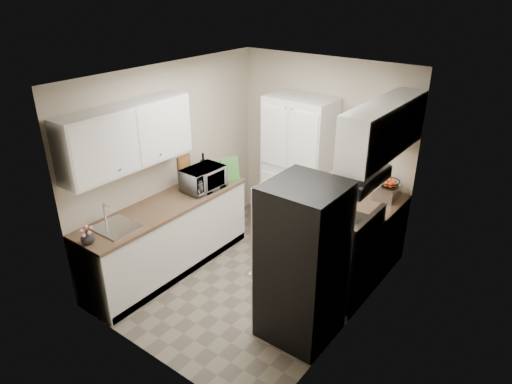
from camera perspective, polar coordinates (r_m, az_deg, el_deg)
ground at (r=5.77m, az=-0.45°, el=-10.84°), size 3.20×3.20×0.00m
room_shell at (r=4.99m, az=-0.75°, el=4.44°), size 2.64×3.24×2.52m
pantry_cabinet at (r=6.33m, az=5.32°, el=2.90°), size 0.90×0.55×2.00m
base_cabinet_left at (r=5.84m, az=-10.86°, el=-5.70°), size 0.60×2.30×0.88m
countertop_left at (r=5.62m, az=-11.24°, el=-1.67°), size 0.63×2.33×0.04m
base_cabinet_right at (r=6.00m, az=14.15°, el=-5.11°), size 0.60×0.80×0.88m
countertop_right at (r=5.79m, az=14.63°, el=-1.18°), size 0.63×0.83×0.04m
electric_range at (r=5.36m, az=10.53°, el=-8.27°), size 0.71×0.78×1.13m
refrigerator at (r=4.57m, az=5.85°, el=-8.80°), size 0.70×0.72×1.70m
microwave at (r=5.86m, az=-6.60°, el=1.66°), size 0.39×0.55×0.30m
wine_bottle at (r=6.14m, az=-6.57°, el=3.04°), size 0.09×0.09×0.34m
flower_vase at (r=4.99m, az=-20.31°, el=-5.27°), size 0.19×0.19×0.15m
cutting_board at (r=6.07m, az=-3.28°, el=2.83°), size 0.11×0.25×0.33m
toaster_oven at (r=5.82m, az=16.06°, el=0.06°), size 0.26×0.33×0.19m
fruit_basket at (r=5.73m, az=16.33°, el=1.24°), size 0.29×0.29×0.11m
kitchen_mat at (r=6.04m, az=3.49°, el=-8.98°), size 0.63×0.93×0.01m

